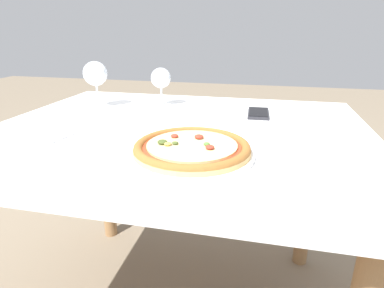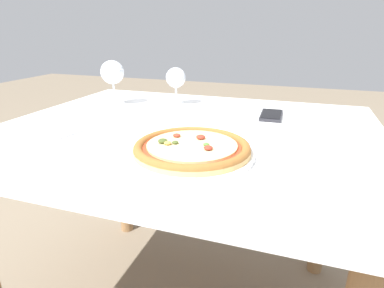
# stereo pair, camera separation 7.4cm
# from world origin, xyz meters

# --- Properties ---
(dining_table) EXTENTS (1.13, 0.96, 0.70)m
(dining_table) POSITION_xyz_m (0.00, 0.00, 0.61)
(dining_table) COLOR #997047
(dining_table) RESTS_ON ground_plane
(pizza_plate) EXTENTS (0.29, 0.29, 0.04)m
(pizza_plate) POSITION_xyz_m (0.09, -0.20, 0.72)
(pizza_plate) COLOR white
(pizza_plate) RESTS_ON dining_table
(fork) EXTENTS (0.05, 0.17, 0.00)m
(fork) POSITION_xyz_m (-0.27, -0.12, 0.70)
(fork) COLOR silver
(fork) RESTS_ON dining_table
(wine_glass_far_left) EXTENTS (0.09, 0.09, 0.17)m
(wine_glass_far_left) POSITION_xyz_m (-0.36, 0.21, 0.82)
(wine_glass_far_left) COLOR silver
(wine_glass_far_left) RESTS_ON dining_table
(wine_glass_far_right) EXTENTS (0.08, 0.08, 0.14)m
(wine_glass_far_right) POSITION_xyz_m (-0.14, 0.28, 0.80)
(wine_glass_far_right) COLOR silver
(wine_glass_far_right) RESTS_ON dining_table
(cell_phone) EXTENTS (0.07, 0.15, 0.01)m
(cell_phone) POSITION_xyz_m (0.23, 0.22, 0.71)
(cell_phone) COLOR #232328
(cell_phone) RESTS_ON dining_table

